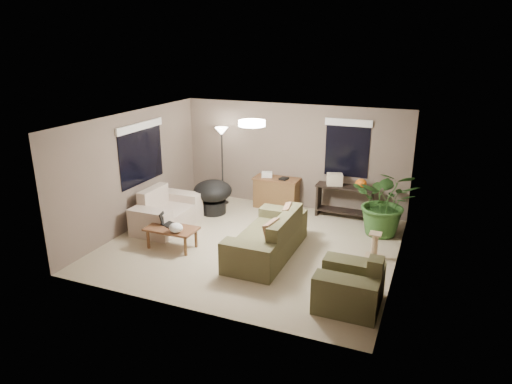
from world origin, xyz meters
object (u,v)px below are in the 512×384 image
at_px(loveseat, 166,214).
at_px(papasan_chair, 213,194).
at_px(main_sofa, 269,240).
at_px(coffee_table, 172,231).
at_px(desk, 276,193).
at_px(cat_scratching_post, 374,247).
at_px(armchair, 350,287).
at_px(console_table, 344,199).
at_px(houseplant, 385,209).
at_px(floor_lamp, 222,140).

relative_size(loveseat, papasan_chair, 1.51).
height_order(main_sofa, coffee_table, main_sofa).
distance_m(loveseat, coffee_table, 1.14).
relative_size(desk, cat_scratching_post, 2.20).
bearing_deg(armchair, console_table, 103.44).
bearing_deg(coffee_table, houseplant, 30.82).
distance_m(console_table, cat_scratching_post, 2.11).
bearing_deg(papasan_chair, armchair, -35.85).
xyz_separation_m(console_table, cat_scratching_post, (0.97, -1.86, -0.22)).
relative_size(papasan_chair, cat_scratching_post, 2.12).
xyz_separation_m(main_sofa, papasan_chair, (-2.01, 1.57, 0.17)).
relative_size(armchair, cat_scratching_post, 2.00).
xyz_separation_m(coffee_table, floor_lamp, (-0.25, 2.75, 1.24)).
bearing_deg(armchair, main_sofa, 146.76).
bearing_deg(floor_lamp, main_sofa, -47.49).
bearing_deg(main_sofa, houseplant, 43.52).
bearing_deg(papasan_chair, main_sofa, -38.02).
distance_m(papasan_chair, floor_lamp, 1.35).
bearing_deg(main_sofa, desk, 106.86).
xyz_separation_m(houseplant, cat_scratching_post, (-0.02, -1.18, -0.35)).
distance_m(loveseat, houseplant, 4.67).
relative_size(loveseat, cat_scratching_post, 3.20).
bearing_deg(coffee_table, armchair, -11.14).
relative_size(armchair, desk, 0.91).
height_order(desk, papasan_chair, papasan_chair).
distance_m(coffee_table, papasan_chair, 2.02).
bearing_deg(desk, floor_lamp, -171.98).
height_order(main_sofa, console_table, main_sofa).
xyz_separation_m(coffee_table, houseplant, (3.76, 2.24, 0.21)).
bearing_deg(armchair, loveseat, 159.74).
bearing_deg(loveseat, cat_scratching_post, 2.25).
distance_m(main_sofa, armchair, 2.12).
bearing_deg(cat_scratching_post, houseplant, 89.08).
height_order(console_table, cat_scratching_post, console_table).
relative_size(desk, floor_lamp, 0.58).
bearing_deg(houseplant, floor_lamp, 172.79).
relative_size(desk, papasan_chair, 1.04).
distance_m(main_sofa, houseplant, 2.62).
bearing_deg(papasan_chair, houseplant, 3.29).
distance_m(console_table, floor_lamp, 3.23).
xyz_separation_m(console_table, papasan_chair, (-2.91, -0.90, 0.03)).
distance_m(main_sofa, coffee_table, 1.92).
height_order(loveseat, console_table, loveseat).
bearing_deg(cat_scratching_post, floor_lamp, 157.08).
xyz_separation_m(loveseat, armchair, (4.34, -1.60, 0.00)).
relative_size(armchair, console_table, 0.77).
xyz_separation_m(coffee_table, cat_scratching_post, (3.74, 1.06, -0.14)).
distance_m(armchair, coffee_table, 3.71).
distance_m(desk, console_table, 1.66).
distance_m(desk, floor_lamp, 1.83).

